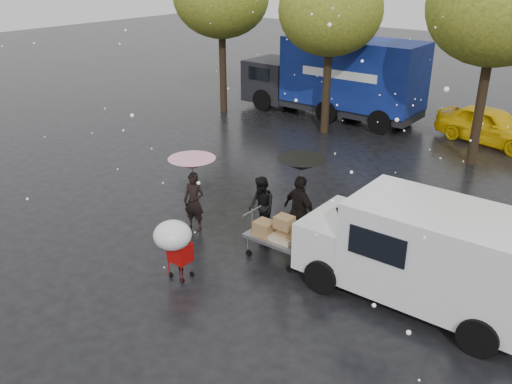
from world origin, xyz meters
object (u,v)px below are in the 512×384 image
Objects in this scene: shopping_cart at (174,238)px; white_van at (425,253)px; yellow_taxi at (491,126)px; person_black at (300,211)px; vendor_cart at (280,233)px; person_pink at (194,202)px; blue_truck at (336,78)px.

shopping_cart is 5.30m from white_van.
person_black is at bearing -172.85° from yellow_taxi.
shopping_cart reaches higher than vendor_cart.
shopping_cart is 0.30× the size of white_van.
vendor_cart is at bearing 107.41° from person_black.
person_black is 0.44× the size of yellow_taxi.
person_pink is 0.86× the size of person_black.
blue_truck is at bearing 114.60° from vendor_cart.
shopping_cart is at bearing -121.62° from vendor_cart.
shopping_cart is 0.35× the size of yellow_taxi.
blue_truck is (-5.45, 11.90, 1.03)m from vendor_cart.
person_pink reaches higher than vendor_cart.
person_black is at bearing 92.65° from vendor_cart.
blue_truck is (-8.76, 11.47, 0.60)m from white_van.
person_black is at bearing 67.27° from shopping_cart.
vendor_cart is (2.72, 0.06, -0.07)m from person_pink.
vendor_cart is 0.18× the size of blue_truck.
vendor_cart is at bearing -14.05° from person_pink.
person_black is 0.93m from vendor_cart.
shopping_cart reaches higher than yellow_taxi.
blue_truck is at bearing -49.05° from person_black.
vendor_cart is 12.26m from yellow_taxi.
yellow_taxi reaches higher than vendor_cart.
blue_truck is 1.99× the size of yellow_taxi.
person_pink is 0.19× the size of blue_truck.
person_pink is 2.53m from shopping_cart.
vendor_cart is at bearing 58.38° from shopping_cart.
white_van reaches higher than person_pink.
person_pink is at bearing -77.15° from blue_truck.
person_black is 0.22× the size of blue_truck.
shopping_cart is 14.65m from blue_truck.
vendor_cart is 1.04× the size of shopping_cart.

